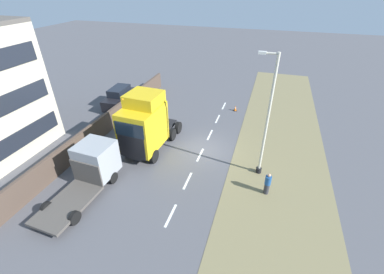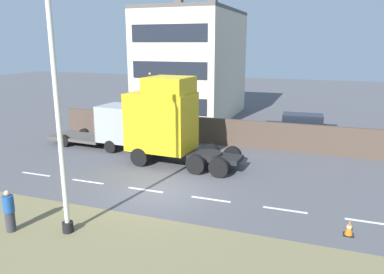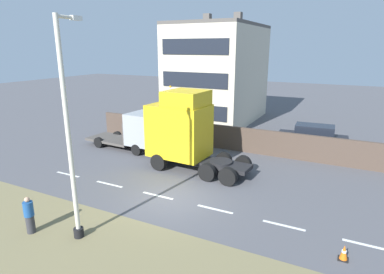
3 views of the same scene
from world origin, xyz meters
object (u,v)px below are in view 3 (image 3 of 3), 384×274
(flatbed_truck, at_px, (140,131))
(traffic_cone_lead, at_px, (344,253))
(lamp_post, at_px, (70,145))
(parked_car, at_px, (312,140))
(pedestrian, at_px, (29,216))
(lorry_cab, at_px, (183,130))

(flatbed_truck, distance_m, traffic_cone_lead, 15.83)
(lamp_post, bearing_deg, parked_car, -24.51)
(parked_car, bearing_deg, traffic_cone_lead, -171.16)
(pedestrian, bearing_deg, flatbed_truck, 12.47)
(lorry_cab, relative_size, flatbed_truck, 1.05)
(lorry_cab, distance_m, traffic_cone_lead, 11.27)
(parked_car, height_order, pedestrian, parked_car)
(flatbed_truck, bearing_deg, pedestrian, 15.43)
(lorry_cab, height_order, lamp_post, lamp_post)
(pedestrian, bearing_deg, lamp_post, -70.76)
(traffic_cone_lead, bearing_deg, flatbed_truck, 62.79)
(parked_car, xyz_separation_m, lamp_post, (-15.30, 6.98, 2.85))
(lamp_post, height_order, traffic_cone_lead, lamp_post)
(lorry_cab, xyz_separation_m, pedestrian, (-9.43, 2.02, -1.67))
(flatbed_truck, relative_size, pedestrian, 3.91)
(parked_car, xyz_separation_m, pedestrian, (-16.00, 8.97, -0.24))
(lorry_cab, height_order, parked_car, lorry_cab)
(flatbed_truck, height_order, lamp_post, lamp_post)
(flatbed_truck, xyz_separation_m, traffic_cone_lead, (-7.21, -14.03, -1.22))
(lorry_cab, bearing_deg, traffic_cone_lead, -116.91)
(lorry_cab, distance_m, parked_car, 9.67)
(flatbed_truck, height_order, parked_car, flatbed_truck)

